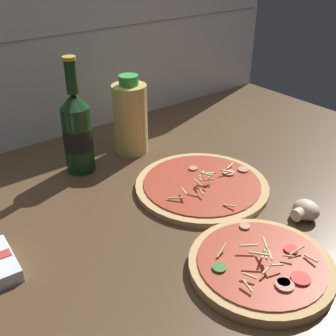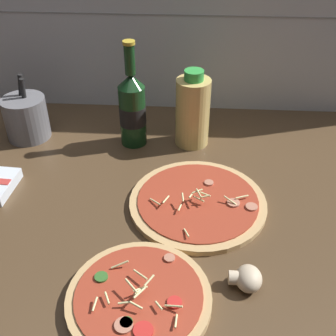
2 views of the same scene
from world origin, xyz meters
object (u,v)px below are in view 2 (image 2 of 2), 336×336
Objects in this scene: oil_bottle at (193,111)px; utensil_crock at (26,118)px; pizza_near at (139,298)px; pizza_far at (198,204)px; beer_bottle at (132,109)px; mushroom_left at (247,278)px.

oil_bottle reaches higher than utensil_crock.
pizza_near is 27.04cm from pizza_far.
beer_bottle reaches higher than pizza_near.
oil_bottle is (15.26, 0.94, -0.71)cm from beer_bottle.
pizza_far is at bearing 112.68° from mushroom_left.
beer_bottle reaches higher than utensil_crock.
oil_bottle is at bearing 94.13° from pizza_far.
pizza_far is 1.08× the size of beer_bottle.
utensil_crock is (-28.72, 1.13, -4.26)cm from beer_bottle.
oil_bottle is 3.48× the size of mushroom_left.
mushroom_left is 71.82cm from utensil_crock.
pizza_near is at bearing -81.65° from beer_bottle.
beer_bottle is 29.05cm from utensil_crock.
pizza_near is at bearing -165.83° from mushroom_left.
pizza_near is 51.51cm from beer_bottle.
pizza_far is 31.66cm from beer_bottle.
oil_bottle is (7.89, 51.12, 8.29)cm from pizza_near.
pizza_far is at bearing 68.83° from pizza_near.
mushroom_left is at bearing -77.30° from oil_bottle.
utensil_crock is at bearing 150.35° from pizza_far.
beer_bottle reaches higher than oil_bottle.
beer_bottle is 4.71× the size of mushroom_left.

